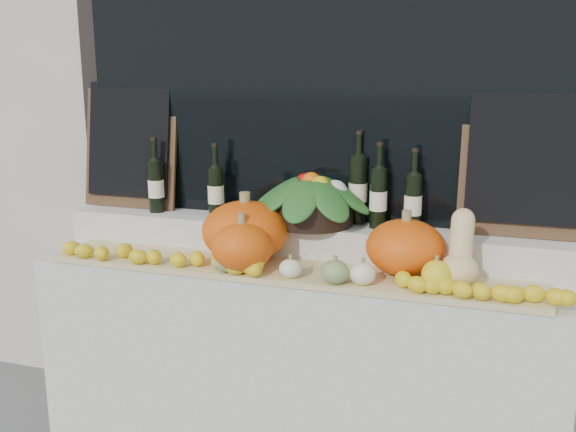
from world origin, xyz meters
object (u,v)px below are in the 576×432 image
at_px(produce_bowl, 311,198).
at_px(pumpkin_left, 245,231).
at_px(wine_bottle_tall, 358,189).
at_px(butternut_squash, 460,255).
at_px(pumpkin_right, 405,247).

bearing_deg(produce_bowl, pumpkin_left, -140.18).
bearing_deg(pumpkin_left, wine_bottle_tall, 32.99).
xyz_separation_m(produce_bowl, wine_bottle_tall, (0.19, 0.08, 0.04)).
relative_size(produce_bowl, wine_bottle_tall, 1.38).
bearing_deg(butternut_squash, wine_bottle_tall, 145.17).
xyz_separation_m(pumpkin_left, pumpkin_right, (0.69, 0.02, -0.02)).
bearing_deg(pumpkin_left, butternut_squash, -3.08).
distance_m(butternut_squash, wine_bottle_tall, 0.60).
distance_m(butternut_squash, produce_bowl, 0.73).
distance_m(pumpkin_left, wine_bottle_tall, 0.54).
bearing_deg(pumpkin_right, pumpkin_left, -178.08).
bearing_deg(pumpkin_left, produce_bowl, 39.82).
height_order(pumpkin_right, wine_bottle_tall, wine_bottle_tall).
bearing_deg(wine_bottle_tall, pumpkin_right, -45.40).
height_order(butternut_squash, produce_bowl, produce_bowl).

